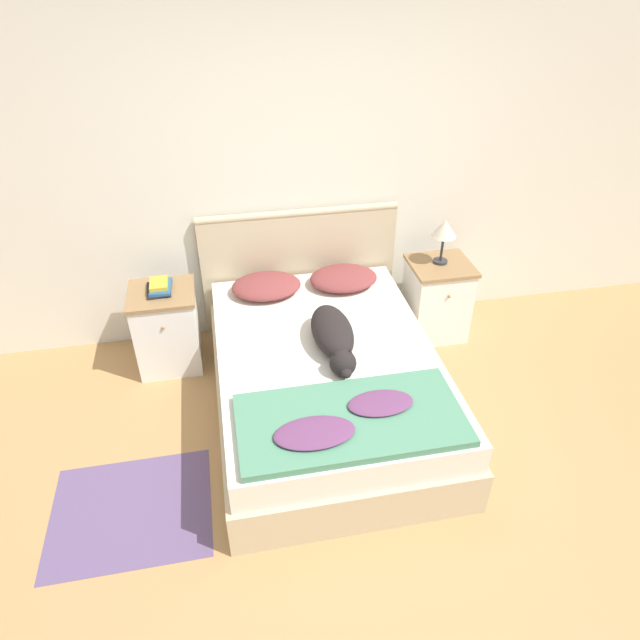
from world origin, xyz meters
name	(u,v)px	position (x,y,z in m)	size (l,w,h in m)	color
ground_plane	(372,529)	(0.00, 0.00, 0.00)	(16.00, 16.00, 0.00)	tan
wall_back	(304,175)	(0.00, 2.13, 1.27)	(9.00, 0.06, 2.55)	silver
bed	(326,381)	(-0.06, 1.01, 0.25)	(1.46, 2.06, 0.51)	#C6B28E
headboard	(300,268)	(-0.06, 2.06, 0.54)	(1.54, 0.06, 1.04)	#C6B28E
nightstand_left	(167,328)	(-1.11, 1.73, 0.32)	(0.47, 0.45, 0.64)	white
nightstand_right	(436,299)	(1.00, 1.73, 0.32)	(0.47, 0.45, 0.64)	white
pillow_left	(266,286)	(-0.36, 1.79, 0.57)	(0.52, 0.40, 0.12)	brown
pillow_right	(343,278)	(0.24, 1.79, 0.57)	(0.52, 0.40, 0.12)	brown
quilt	(349,420)	(-0.07, 0.33, 0.54)	(1.26, 0.62, 0.08)	#4C8466
dog	(334,335)	(0.00, 1.04, 0.60)	(0.26, 0.79, 0.20)	black
book_stack	(159,287)	(-1.12, 1.75, 0.67)	(0.18, 0.23, 0.07)	#232328
table_lamp	(444,230)	(1.00, 1.76, 0.91)	(0.19, 0.19, 0.36)	#2D2D33
rug	(131,511)	(-1.33, 0.39, 0.00)	(0.91, 0.77, 0.00)	#604C75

